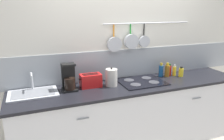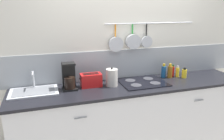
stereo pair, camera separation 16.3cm
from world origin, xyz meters
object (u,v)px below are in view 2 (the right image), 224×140
bottle_cooking_wine (173,71)px  bottle_sesame_oil (164,71)px  kettle (112,77)px  bottle_olive_oil (170,72)px  toaster (91,80)px  bottle_vinegar (184,73)px  coffee_maker (69,78)px  bottle_dish_soap (177,72)px

bottle_cooking_wine → bottle_sesame_oil: bearing=178.3°
kettle → bottle_olive_oil: kettle is taller
toaster → bottle_cooking_wine: (1.25, 0.06, -0.01)m
bottle_olive_oil → bottle_vinegar: bearing=-18.3°
coffee_maker → toaster: size_ratio=1.18×
kettle → bottle_dish_soap: bearing=4.1°
toaster → bottle_dish_soap: 1.31m
bottle_olive_oil → bottle_dish_soap: bearing=0.4°
bottle_dish_soap → bottle_vinegar: bearing=-43.6°
coffee_maker → bottle_sesame_oil: coffee_maker is taller
bottle_olive_oil → bottle_dish_soap: (0.13, 0.00, -0.02)m
toaster → bottle_sesame_oil: 1.10m
toaster → kettle: 0.27m
bottle_vinegar → coffee_maker: bearing=178.7°
bottle_dish_soap → bottle_cooking_wine: bearing=150.2°
bottle_olive_oil → bottle_dish_soap: size_ratio=1.24×
bottle_olive_oil → bottle_vinegar: 0.21m
bottle_olive_oil → bottle_cooking_wine: bearing=26.6°
coffee_maker → kettle: coffee_maker is taller
coffee_maker → bottle_dish_soap: size_ratio=2.00×
bottle_cooking_wine → bottle_dish_soap: size_ratio=1.07×
bottle_olive_oil → coffee_maker: bearing=-178.9°
kettle → bottle_sesame_oil: size_ratio=1.21×
kettle → bottle_sesame_oil: 0.84m
bottle_sesame_oil → bottle_cooking_wine: size_ratio=1.13×
bottle_cooking_wine → bottle_vinegar: (0.13, -0.10, -0.01)m
bottle_sesame_oil → bottle_cooking_wine: (0.15, -0.00, -0.01)m
toaster → bottle_dish_soap: toaster is taller
coffee_maker → toaster: (0.28, 0.01, -0.05)m
bottle_vinegar → toaster: bearing=178.1°
bottle_dish_soap → bottle_vinegar: (0.07, -0.07, -0.01)m
bottle_dish_soap → bottle_vinegar: 0.10m
coffee_maker → bottle_olive_oil: size_ratio=1.61×
bottle_vinegar → bottle_sesame_oil: bearing=159.4°
bottle_sesame_oil → bottle_vinegar: (0.28, -0.11, -0.02)m
bottle_vinegar → bottle_olive_oil: bearing=161.7°
kettle → bottle_vinegar: kettle is taller
bottle_cooking_wine → bottle_dish_soap: bottle_cooking_wine is taller
bottle_cooking_wine → bottle_vinegar: size_ratio=1.21×
toaster → bottle_olive_oil: bearing=1.0°
coffee_maker → kettle: bearing=-4.7°
coffee_maker → bottle_dish_soap: coffee_maker is taller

